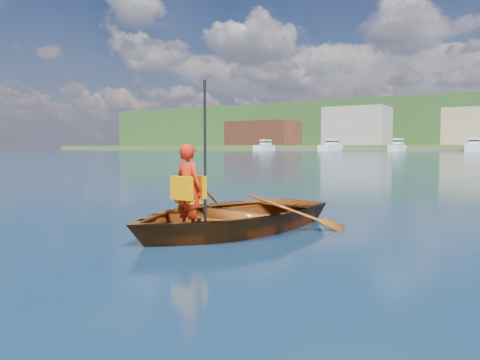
% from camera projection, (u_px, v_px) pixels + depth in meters
% --- Properties ---
extents(ground, '(600.00, 600.00, 0.00)m').
position_uv_depth(ground, '(179.00, 223.00, 7.55)').
color(ground, '#10253D').
rests_on(ground, ground).
extents(rowboat, '(3.17, 3.98, 0.74)m').
position_uv_depth(rowboat, '(229.00, 216.00, 6.84)').
color(rowboat, brown).
rests_on(rowboat, ground).
extents(child_paddler, '(0.47, 0.39, 1.97)m').
position_uv_depth(child_paddler, '(189.00, 188.00, 6.05)').
color(child_paddler, '#B01D09').
rests_on(child_paddler, ground).
extents(marina_yachts, '(141.34, 13.63, 4.24)m').
position_uv_depth(marina_yachts, '(456.00, 147.00, 136.04)').
color(marina_yachts, silver).
rests_on(marina_yachts, ground).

